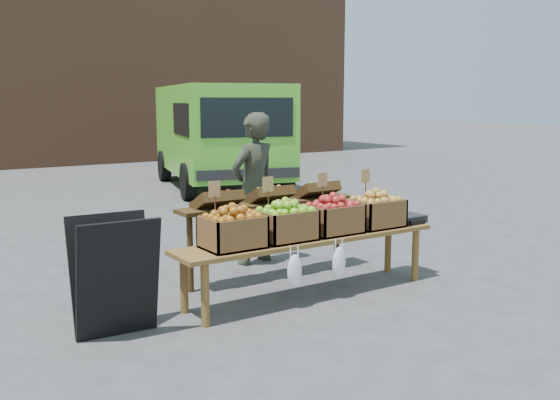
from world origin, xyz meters
TOP-DOWN VIEW (x-y plane):
  - ground at (0.00, 0.00)m, footprint 80.00×80.00m
  - delivery_van at (3.57, 6.87)m, footprint 3.33×5.15m
  - vendor at (0.95, 1.15)m, footprint 0.70×0.54m
  - chalkboard_sign at (-1.11, -0.14)m, footprint 0.65×0.39m
  - back_table at (0.76, 0.55)m, footprint 2.10×0.44m
  - display_bench at (0.75, -0.17)m, footprint 2.70×0.56m
  - crate_golden_apples at (-0.07, -0.17)m, footprint 0.50×0.40m
  - crate_russet_pears at (0.48, -0.17)m, footprint 0.50×0.40m
  - crate_red_apples at (1.03, -0.17)m, footprint 0.50×0.40m
  - crate_green_apples at (1.58, -0.17)m, footprint 0.50×0.40m
  - weighing_scale at (2.00, -0.17)m, footprint 0.34×0.30m

SIDE VIEW (x-z plane):
  - ground at x=0.00m, z-range 0.00..0.00m
  - display_bench at x=0.75m, z-range 0.00..0.57m
  - chalkboard_sign at x=-1.11m, z-range 0.00..0.96m
  - back_table at x=0.76m, z-range 0.00..1.04m
  - weighing_scale at x=2.00m, z-range 0.57..0.65m
  - crate_golden_apples at x=-0.07m, z-range 0.57..0.85m
  - crate_russet_pears at x=0.48m, z-range 0.57..0.85m
  - crate_red_apples at x=1.03m, z-range 0.57..0.85m
  - crate_green_apples at x=1.58m, z-range 0.57..0.85m
  - vendor at x=0.95m, z-range 0.00..1.70m
  - delivery_van at x=3.57m, z-range 0.00..2.13m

